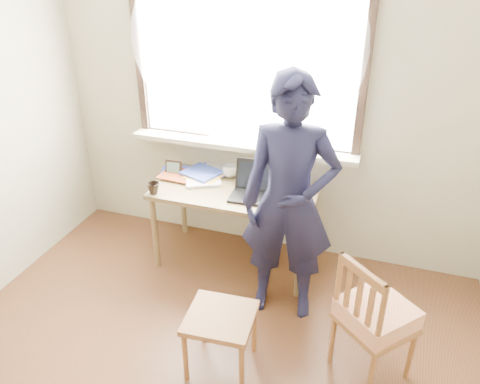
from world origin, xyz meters
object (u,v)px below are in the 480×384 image
(work_chair, at_px, (221,323))
(mug_white, at_px, (230,171))
(side_chair, at_px, (375,316))
(person, at_px, (289,203))
(mug_dark, at_px, (153,188))
(desk, at_px, (235,198))
(laptop, at_px, (256,188))

(work_chair, bearing_deg, mug_white, 106.75)
(work_chair, relative_size, side_chair, 0.50)
(mug_white, distance_m, person, 0.88)
(mug_dark, xyz_separation_m, work_chair, (0.84, -0.81, -0.37))
(work_chair, bearing_deg, desk, 104.34)
(laptop, height_order, side_chair, laptop)
(desk, height_order, mug_dark, mug_dark)
(mug_dark, distance_m, work_chair, 1.22)
(mug_dark, bearing_deg, desk, 24.08)
(laptop, relative_size, side_chair, 0.44)
(person, bearing_deg, mug_white, 128.25)
(desk, height_order, person, person)
(mug_dark, xyz_separation_m, person, (1.08, -0.14, 0.14))
(mug_white, height_order, side_chair, side_chair)
(mug_dark, height_order, person, person)
(desk, bearing_deg, laptop, -9.01)
(desk, distance_m, side_chair, 1.41)
(desk, relative_size, side_chair, 1.49)
(laptop, bearing_deg, mug_dark, -163.23)
(side_chair, distance_m, person, 0.86)
(laptop, xyz_separation_m, mug_white, (-0.29, 0.24, -0.01))
(side_chair, bearing_deg, person, 146.25)
(laptop, height_order, person, person)
(mug_white, xyz_separation_m, mug_dark, (-0.46, -0.46, -0.00))
(laptop, distance_m, mug_white, 0.37)
(mug_white, relative_size, side_chair, 0.15)
(mug_dark, relative_size, work_chair, 0.23)
(person, bearing_deg, work_chair, -117.33)
(laptop, height_order, mug_white, laptop)
(mug_white, bearing_deg, side_chair, -39.35)
(desk, height_order, work_chair, desk)
(side_chair, height_order, person, person)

